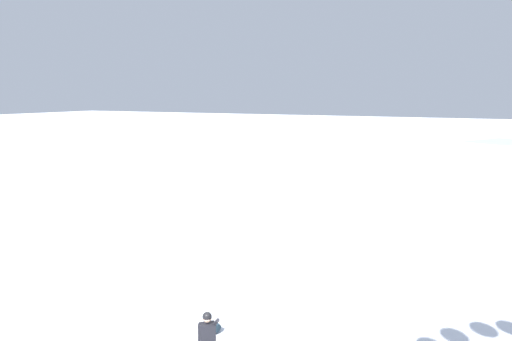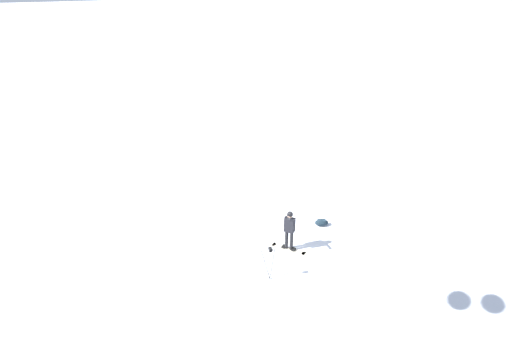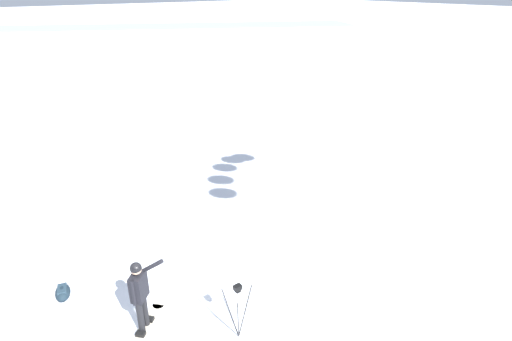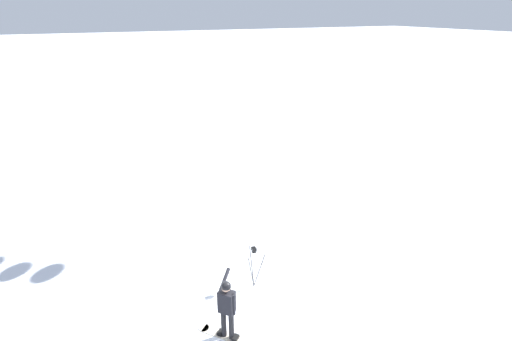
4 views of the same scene
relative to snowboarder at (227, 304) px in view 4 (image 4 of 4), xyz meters
The scene contains 4 objects.
ground_plane 1.28m from the snowboarder, 38.97° to the left, with size 300.00×300.00×0.00m, color white.
snowboarder is the anchor object (origin of this frame).
snowboard 1.08m from the snowboarder, 116.54° to the left, with size 1.25×1.39×0.10m.
camera_tripod 2.11m from the snowboarder, 46.09° to the left, with size 0.59×0.58×1.40m.
Camera 4 is at (-3.04, -7.45, 7.90)m, focal length 26.69 mm.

